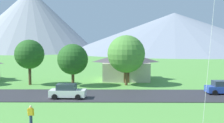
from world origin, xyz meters
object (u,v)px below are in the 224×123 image
(tree_near_left, at_px, (29,54))
(tree_right_of_center, at_px, (73,59))
(tree_left_of_center, at_px, (126,54))
(house_leftmost, at_px, (126,65))
(parked_car_blue_mid_west, at_px, (223,88))
(watcher_person, at_px, (31,115))
(parked_car_white_west_end, at_px, (67,91))

(tree_near_left, distance_m, tree_right_of_center, 7.00)
(tree_left_of_center, bearing_deg, house_leftmost, 88.60)
(parked_car_blue_mid_west, height_order, watcher_person, parked_car_blue_mid_west)
(house_leftmost, xyz_separation_m, tree_right_of_center, (-8.19, -7.33, 1.55))
(tree_near_left, xyz_separation_m, parked_car_white_west_end, (7.59, -10.37, -3.85))
(watcher_person, bearing_deg, parked_car_blue_mid_west, 33.32)
(tree_left_of_center, bearing_deg, parked_car_blue_mid_west, -31.19)
(watcher_person, bearing_deg, parked_car_white_west_end, 83.81)
(parked_car_white_west_end, height_order, watcher_person, parked_car_white_west_end)
(parked_car_blue_mid_west, bearing_deg, watcher_person, -146.68)
(tree_near_left, xyz_separation_m, tree_left_of_center, (14.89, -0.24, 0.07))
(tree_right_of_center, bearing_deg, parked_car_white_west_end, -85.42)
(house_leftmost, xyz_separation_m, tree_left_of_center, (-0.15, -6.34, 2.30))
(house_leftmost, relative_size, parked_car_white_west_end, 1.98)
(parked_car_blue_mid_west, bearing_deg, house_leftmost, 131.01)
(tree_right_of_center, relative_size, watcher_person, 3.79)
(house_leftmost, distance_m, parked_car_blue_mid_west, 18.07)
(tree_near_left, height_order, watcher_person, tree_near_left)
(tree_near_left, xyz_separation_m, watcher_person, (6.45, -20.90, -3.84))
(house_leftmost, xyz_separation_m, watcher_person, (-8.60, -27.00, -1.62))
(tree_left_of_center, distance_m, parked_car_white_west_end, 13.09)
(tree_near_left, distance_m, tree_left_of_center, 14.89)
(tree_left_of_center, xyz_separation_m, watcher_person, (-8.44, -20.66, -3.91))
(house_leftmost, bearing_deg, tree_left_of_center, -91.40)
(tree_near_left, bearing_deg, house_leftmost, 22.07)
(house_leftmost, bearing_deg, watcher_person, -107.67)
(tree_left_of_center, height_order, parked_car_blue_mid_west, tree_left_of_center)
(parked_car_white_west_end, relative_size, watcher_person, 2.55)
(parked_car_blue_mid_west, bearing_deg, parked_car_white_west_end, -171.47)
(parked_car_white_west_end, xyz_separation_m, parked_car_blue_mid_west, (19.27, 2.89, 0.00))
(parked_car_white_west_end, bearing_deg, tree_right_of_center, 94.58)
(house_leftmost, xyz_separation_m, tree_near_left, (-15.05, -6.10, 2.23))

